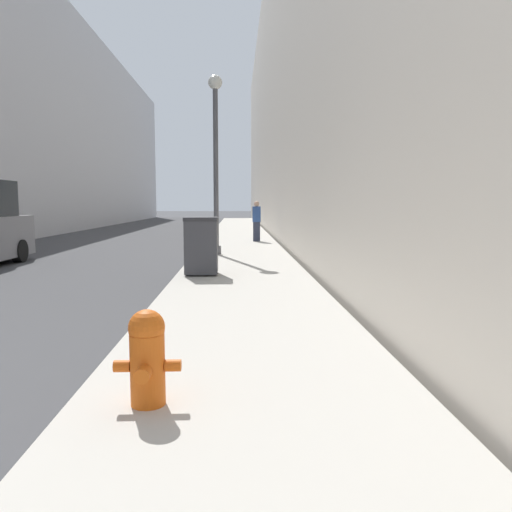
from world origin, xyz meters
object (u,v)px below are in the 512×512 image
object	(u,v)px
fire_hydrant	(147,355)
lamppost	(216,148)
trash_bin	(201,245)
pedestrian_on_sidewalk	(257,221)

from	to	relation	value
fire_hydrant	lamppost	xyz separation A→B (m)	(0.07, 11.09, 2.71)
trash_bin	lamppost	xyz separation A→B (m)	(0.15, 4.23, 2.47)
fire_hydrant	lamppost	distance (m)	11.41
trash_bin	fire_hydrant	bearing A→B (deg)	-89.34
fire_hydrant	pedestrian_on_sidewalk	size ratio (longest dim) A/B	0.46
trash_bin	lamppost	distance (m)	4.90
fire_hydrant	lamppost	size ratio (longest dim) A/B	0.14
lamppost	fire_hydrant	bearing A→B (deg)	-90.34
trash_bin	pedestrian_on_sidewalk	distance (m)	9.37
lamppost	pedestrian_on_sidewalk	size ratio (longest dim) A/B	3.25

